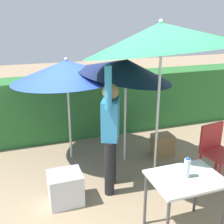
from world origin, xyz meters
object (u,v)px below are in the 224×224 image
Objects in this scene: bottle_water at (187,168)px; cooler_box at (66,188)px; person_vendor at (110,130)px; folding_table at (185,184)px; chair_plastic at (216,150)px; umbrella_yellow at (161,37)px; crate_cardboard at (162,145)px; umbrella_orange at (126,68)px; umbrella_rainbow at (67,70)px.

cooler_box is at bearing 140.48° from bottle_water.
folding_table is at bearing -65.33° from person_vendor.
bottle_water is (-1.10, -0.82, 0.35)m from chair_plastic.
person_vendor reaches higher than folding_table.
umbrella_yellow reaches higher than crate_cardboard.
bottle_water is at bearing -89.92° from umbrella_orange.
umbrella_orange is (0.89, -0.40, 0.05)m from umbrella_rainbow.
cooler_box is 1.62m from folding_table.
umbrella_rainbow reaches higher than chair_plastic.
umbrella_yellow reaches higher than chair_plastic.
crate_cardboard is at bearing 67.98° from bottle_water.
umbrella_orange is 8.13× the size of bottle_water.
umbrella_orange is 1.63m from crate_cardboard.
umbrella_orange is at bearing 55.10° from person_vendor.
folding_table is 3.33× the size of bottle_water.
umbrella_orange is 2.10m from folding_table.
bottle_water reaches higher than cooler_box.
cooler_box is at bearing -144.64° from umbrella_orange.
chair_plastic is (0.94, -0.22, -1.67)m from umbrella_yellow.
person_vendor is 1.69m from chair_plastic.
crate_cardboard is at bearing -4.03° from umbrella_orange.
chair_plastic is at bearing -13.05° from umbrella_yellow.
crate_cardboard is 0.50× the size of folding_table.
umbrella_rainbow is 4.65× the size of crate_cardboard.
umbrella_rainbow is at bearing 108.33° from person_vendor.
umbrella_yellow is 5.72× the size of cooler_box.
umbrella_orange is 2.05m from cooler_box.
umbrella_rainbow is 2.52m from bottle_water.
umbrella_rainbow is 7.68× the size of bottle_water.
bottle_water reaches higher than folding_table.
bottle_water is at bearing -112.02° from crate_cardboard.
umbrella_yellow is 1.37× the size of person_vendor.
bottle_water reaches higher than chair_plastic.
umbrella_yellow is 1.93m from chair_plastic.
cooler_box is at bearing -178.13° from umbrella_yellow.
umbrella_yellow is at bearing 81.53° from folding_table.
umbrella_yellow is at bearing 81.49° from bottle_water.
umbrella_orange is at bearing 35.36° from cooler_box.
person_vendor is at bearing 173.57° from umbrella_yellow.
person_vendor is at bearing -71.67° from umbrella_rainbow.
cooler_box is (-1.36, -0.04, -1.96)m from umbrella_yellow.
bottle_water is at bearing -68.41° from umbrella_rainbow.
umbrella_yellow is 2.20m from crate_cardboard.
person_vendor reaches higher than chair_plastic.
cooler_box is (-0.31, -1.25, -1.38)m from umbrella_rainbow.
person_vendor reaches higher than crate_cardboard.
umbrella_rainbow is 1.70m from umbrella_yellow.
umbrella_yellow reaches higher than person_vendor.
bottle_water is (0.51, -1.11, -0.07)m from person_vendor.
cooler_box reaches higher than crate_cardboard.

